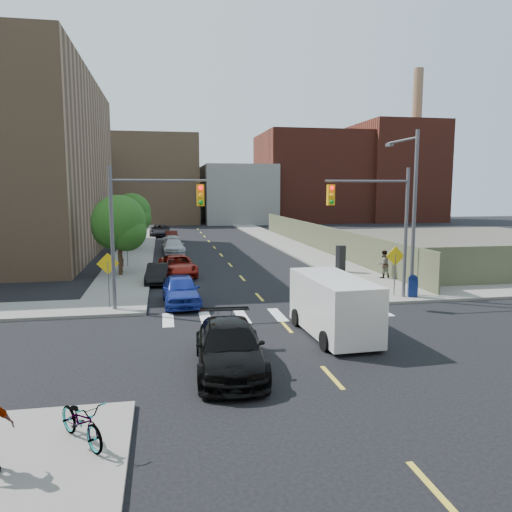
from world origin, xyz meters
name	(u,v)px	position (x,y,z in m)	size (l,w,h in m)	color
ground	(298,340)	(0.00, 0.00, 0.00)	(160.00, 160.00, 0.00)	black
sidewalk_nw	(140,239)	(-7.75, 41.50, 0.07)	(3.50, 73.00, 0.15)	gray
sidewalk_ne	(269,237)	(7.75, 41.50, 0.07)	(3.50, 73.00, 0.15)	gray
fence_north	(317,237)	(9.60, 28.00, 1.25)	(0.12, 44.00, 2.50)	#616949
gravel_lot	(474,244)	(28.00, 30.00, 0.03)	(36.00, 42.00, 0.06)	#595447
bg_bldg_west	(59,189)	(-22.00, 70.00, 6.00)	(14.00, 18.00, 12.00)	#592319
bg_bldg_midwest	(156,180)	(-6.00, 72.00, 7.50)	(14.00, 16.00, 15.00)	#8C6B4C
bg_bldg_center	(237,194)	(8.00, 70.00, 5.00)	(12.00, 16.00, 10.00)	gray
bg_bldg_east	(310,178)	(22.00, 72.00, 8.00)	(18.00, 18.00, 16.00)	#592319
bg_bldg_fareast	(395,172)	(38.00, 70.00, 9.00)	(14.00, 16.00, 18.00)	#592319
smokestack	(416,146)	(42.00, 70.00, 14.00)	(1.80, 1.80, 28.00)	#8C6B4C
signal_nw	(144,218)	(-5.98, 6.00, 4.53)	(4.59, 0.30, 7.00)	#59595E
signal_ne	(380,215)	(5.98, 6.00, 4.53)	(4.59, 0.30, 7.00)	#59595E
streetlight_ne	(411,202)	(8.20, 6.90, 5.22)	(0.25, 3.70, 9.00)	#59595E
warn_sign_nw	(108,270)	(-7.80, 6.50, 1.99)	(1.06, 0.06, 2.83)	#59595E
warn_sign_ne	(395,262)	(7.20, 6.50, 1.99)	(1.06, 0.06, 2.83)	#59595E
warn_sign_midwest	(127,241)	(-7.80, 20.00, 1.99)	(1.06, 0.06, 2.83)	#59595E
tree_west_near	(119,226)	(-8.00, 16.05, 3.48)	(3.66, 3.64, 5.52)	#332114
tree_west_far	(132,214)	(-8.00, 31.05, 3.48)	(3.66, 3.64, 5.52)	#332114
parked_car_blue	(181,290)	(-4.29, 7.00, 0.77)	(1.81, 4.50, 1.53)	navy
parked_car_black	(158,274)	(-5.50, 13.15, 0.62)	(1.31, 3.76, 1.24)	black
parked_car_red	(178,266)	(-4.20, 15.75, 0.70)	(2.32, 5.04, 1.40)	maroon
parked_car_silver	(173,246)	(-4.20, 27.83, 0.68)	(1.91, 4.70, 1.36)	#B3B5BB
parked_car_white	(173,242)	(-4.20, 31.75, 0.70)	(1.66, 4.12, 1.40)	silver
parked_car_maroon	(171,237)	(-4.20, 37.80, 0.63)	(1.33, 3.81, 1.25)	#390E0B
parked_car_grey	(160,231)	(-5.50, 45.31, 0.73)	(2.41, 5.23, 1.45)	black
black_sedan	(229,347)	(-3.10, -2.78, 0.78)	(2.18, 5.36, 1.56)	black
cargo_van	(332,304)	(1.54, 0.50, 1.28)	(2.40, 5.39, 2.43)	white
mailbox	(413,286)	(8.03, 6.00, 0.73)	(0.58, 0.51, 1.19)	navy
payphone	(341,259)	(7.03, 14.40, 1.07)	(0.55, 0.45, 1.85)	black
pedestrian_west	(121,261)	(-8.03, 17.29, 0.92)	(0.56, 0.37, 1.54)	gray
pedestrian_east	(383,264)	(8.92, 11.60, 1.05)	(0.88, 0.68, 1.80)	gray
bicycle	(82,421)	(-7.06, -7.10, 0.67)	(0.69, 1.97, 1.04)	gray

